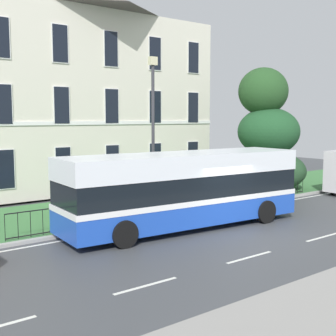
{
  "coord_description": "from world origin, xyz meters",
  "views": [
    {
      "loc": [
        -12.69,
        -11.31,
        4.4
      ],
      "look_at": [
        -0.08,
        4.85,
        2.13
      ],
      "focal_mm": 49.0,
      "sensor_mm": 36.0,
      "label": 1
    }
  ],
  "objects": [
    {
      "name": "ground_plane",
      "position": [
        0.0,
        1.26,
        -0.01
      ],
      "size": [
        60.0,
        56.0,
        0.18
      ],
      "color": "#404245"
    },
    {
      "name": "georgian_townhouse",
      "position": [
        0.88,
        15.65,
        6.36
      ],
      "size": [
        15.56,
        8.87,
        12.41
      ],
      "color": "beige",
      "rests_on": "ground_plane"
    },
    {
      "name": "iron_verge_railing",
      "position": [
        0.88,
        4.4,
        0.62
      ],
      "size": [
        16.98,
        0.04,
        0.97
      ],
      "color": "black",
      "rests_on": "ground_plane"
    },
    {
      "name": "evergreen_tree",
      "position": [
        8.65,
        6.68,
        2.74
      ],
      "size": [
        5.15,
        5.15,
        7.41
      ],
      "color": "#423328",
      "rests_on": "ground_plane"
    },
    {
      "name": "single_decker_bus",
      "position": [
        -1.12,
        2.48,
        1.58
      ],
      "size": [
        10.33,
        3.28,
        3.0
      ],
      "rotation": [
        0.0,
        0.0,
        -0.08
      ],
      "color": "blue",
      "rests_on": "ground_plane"
    },
    {
      "name": "street_lamp_post",
      "position": [
        -0.7,
        5.14,
        4.07
      ],
      "size": [
        0.36,
        0.24,
        6.91
      ],
      "color": "#333338",
      "rests_on": "ground_plane"
    },
    {
      "name": "litter_bin",
      "position": [
        7.16,
        4.72,
        0.72
      ],
      "size": [
        0.52,
        0.52,
        1.2
      ],
      "color": "#4C4742",
      "rests_on": "ground_plane"
    }
  ]
}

